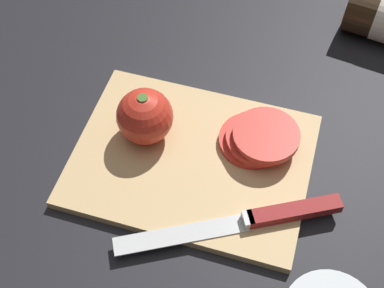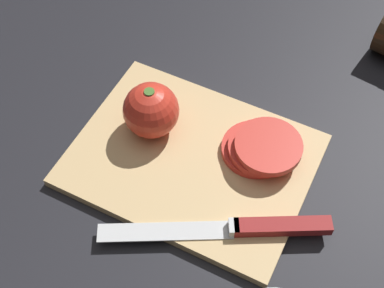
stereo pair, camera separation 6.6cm
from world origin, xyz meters
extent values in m
plane|color=black|center=(0.00, 0.00, 0.00)|extent=(3.00, 3.00, 0.00)
cube|color=tan|center=(0.00, -0.02, 0.01)|extent=(0.30, 0.23, 0.01)
sphere|color=red|center=(0.07, -0.04, 0.05)|extent=(0.07, 0.07, 0.07)
cylinder|color=#47702D|center=(0.07, -0.04, 0.08)|extent=(0.01, 0.01, 0.01)
cube|color=silver|center=(-0.02, 0.09, 0.01)|extent=(0.15, 0.10, 0.00)
cube|color=silver|center=(-0.09, 0.05, 0.02)|extent=(0.02, 0.02, 0.01)
cube|color=maroon|center=(-0.14, 0.02, 0.02)|extent=(0.11, 0.07, 0.01)
cylinder|color=red|center=(-0.07, -0.06, 0.02)|extent=(0.09, 0.09, 0.01)
cylinder|color=red|center=(-0.08, -0.06, 0.03)|extent=(0.09, 0.09, 0.01)
cylinder|color=red|center=(-0.09, -0.06, 0.04)|extent=(0.09, 0.09, 0.01)
camera|label=1|loc=(-0.11, 0.34, 0.59)|focal=50.00mm
camera|label=2|loc=(-0.17, 0.32, 0.59)|focal=50.00mm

